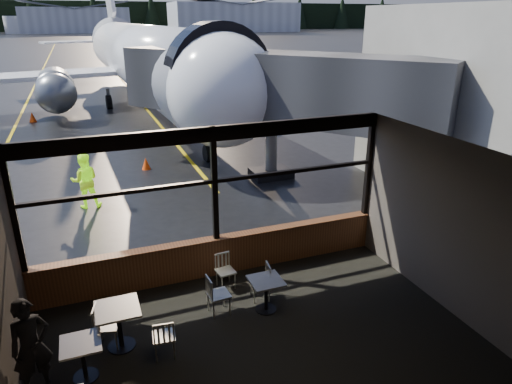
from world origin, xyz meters
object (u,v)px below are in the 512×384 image
chair_near_w (219,295)px  chair_near_n (226,272)px  jet_bridge (270,118)px  cone_nose (146,163)px  chair_mid_s (164,337)px  ground_crew (85,181)px  chair_mid_w (107,326)px  airliner (142,13)px  cafe_table_near (266,295)px  cone_wing (32,117)px  cafe_table_mid (120,327)px  cafe_table_left (83,360)px  chair_near_e (260,282)px  passenger (31,347)px

chair_near_w → chair_near_n: chair_near_w is taller
jet_bridge → cone_nose: 5.44m
chair_near_w → chair_mid_s: chair_near_w is taller
jet_bridge → ground_crew: (-6.27, -0.13, -1.49)m
chair_mid_w → ground_crew: 7.10m
jet_bridge → airliner: bearing=96.6°
airliner → cafe_table_near: size_ratio=53.86×
cafe_table_near → airliner: bearing=86.9°
cone_wing → airliner: bearing=14.6°
chair_mid_w → cone_wing: (-2.59, 21.42, -0.15)m
chair_mid_w → cone_wing: 21.58m
cafe_table_mid → cone_wing: bearing=97.4°
chair_mid_s → ground_crew: (-1.01, 7.71, 0.46)m
airliner → ground_crew: 17.46m
jet_bridge → cone_wing: size_ratio=19.27×
cafe_table_left → chair_mid_s: bearing=2.0°
jet_bridge → cone_nose: bearing=142.6°
chair_near_w → cafe_table_mid: bearing=-84.7°
airliner → chair_mid_s: airliner is taller
chair_near_w → chair_near_n: 0.97m
jet_bridge → chair_mid_w: size_ratio=12.66×
airliner → cafe_table_mid: 24.30m
chair_near_e → cafe_table_mid: bearing=106.8°
chair_mid_s → ground_crew: bearing=103.9°
airliner → cafe_table_near: airliner is taller
chair_mid_w → cone_nose: chair_mid_w is taller
jet_bridge → cafe_table_near: (-3.08, -7.23, -2.00)m
cone_nose → cafe_table_left: bearing=-103.4°
cafe_table_mid → chair_mid_w: chair_mid_w is taller
chair_near_n → chair_near_e: bearing=122.1°
airliner → ground_crew: bearing=-107.3°
cafe_table_mid → chair_mid_w: size_ratio=0.98×
cafe_table_near → passenger: bearing=-171.2°
airliner → chair_near_n: 22.87m
chair_near_e → cone_wing: size_ratio=1.47×
chair_mid_s → cone_nose: bearing=89.7°
cafe_table_mid → passenger: bearing=-157.0°
chair_mid_s → chair_mid_w: size_ratio=0.95×
ground_crew → cone_wing: 14.57m
chair_near_n → airliner: bearing=-100.9°
chair_near_w → jet_bridge: bearing=146.5°
passenger → ground_crew: 7.83m
airliner → cafe_table_near: 23.92m
chair_mid_s → chair_near_w: bearing=40.1°
chair_mid_s → chair_near_e: bearing=31.1°
cafe_table_near → passenger: (-4.22, -0.65, 0.48)m
jet_bridge → passenger: (-7.30, -7.89, -1.52)m
airliner → cafe_table_mid: (-4.12, -23.33, -5.42)m
cafe_table_left → cone_nose: cafe_table_left is taller
chair_near_e → chair_mid_s: (-2.21, -1.02, -0.01)m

